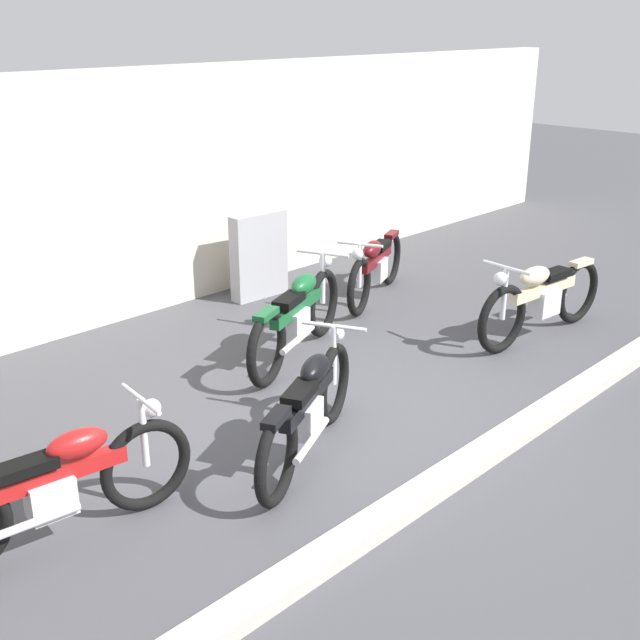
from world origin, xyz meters
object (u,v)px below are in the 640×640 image
Objects in this scene: motorcycle_cream at (541,298)px; motorcycle_maroon at (375,266)px; motorcycle_green at (298,316)px; stone_marker at (259,256)px; motorcycle_black at (309,408)px; motorcycle_red at (59,486)px.

motorcycle_cream reaches higher than motorcycle_maroon.
stone_marker is at bearing 37.90° from motorcycle_green.
motorcycle_green is 2.02m from motorcycle_black.
stone_marker reaches higher than motorcycle_maroon.
stone_marker is 0.58× the size of motorcycle_black.
motorcycle_green is 1.09× the size of motorcycle_black.
motorcycle_black is at bearing -153.50° from motorcycle_green.
stone_marker is 0.54× the size of motorcycle_red.
motorcycle_red is at bearing -4.49° from motorcycle_maroon.
stone_marker is at bearing 28.60° from motorcycle_black.
stone_marker is at bearing -63.06° from motorcycle_cream.
motorcycle_green is 1.02× the size of motorcycle_red.
motorcycle_black is at bearing -125.81° from stone_marker.
motorcycle_black is at bearing 10.09° from motorcycle_maroon.
motorcycle_black is at bearing -4.28° from motorcycle_red.
motorcycle_red is 5.60m from motorcycle_cream.
motorcycle_maroon is (0.96, -1.11, -0.11)m from stone_marker.
stone_marker is at bearing 40.89° from motorcycle_red.
motorcycle_maroon is at bearing -49.19° from stone_marker.
motorcycle_maroon is at bearing -76.19° from motorcycle_cream.
motorcycle_red is at bearing 176.69° from motorcycle_green.
motorcycle_green is at bearing -120.13° from stone_marker.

